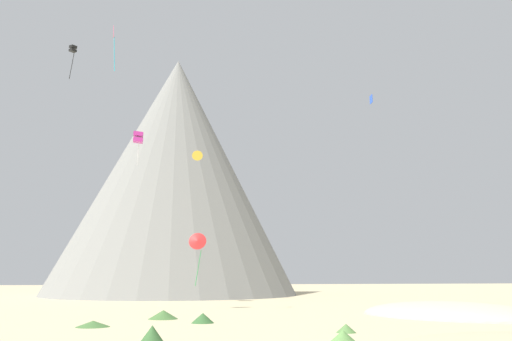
{
  "coord_description": "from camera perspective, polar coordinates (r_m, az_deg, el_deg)",
  "views": [
    {
      "loc": [
        -8.57,
        -28.28,
        4.01
      ],
      "look_at": [
        3.81,
        34.47,
        16.78
      ],
      "focal_mm": 36.78,
      "sensor_mm": 36.0,
      "label": 1
    }
  ],
  "objects": [
    {
      "name": "bush_low_patch",
      "position": [
        39.25,
        9.77,
        -16.55
      ],
      "size": [
        1.68,
        1.68,
        0.62
      ],
      "primitive_type": "cone",
      "rotation": [
        0.0,
        0.0,
        1.38
      ],
      "color": "#568442",
      "rests_on": "ground_plane"
    },
    {
      "name": "rock_massif",
      "position": [
        112.71,
        -9.25,
        -0.79
      ],
      "size": [
        71.41,
        71.41,
        50.82
      ],
      "color": "gray",
      "rests_on": "ground_plane"
    },
    {
      "name": "bush_far_left",
      "position": [
        29.93,
        9.47,
        -17.8
      ],
      "size": [
        2.91,
        2.91,
        1.09
      ],
      "primitive_type": "cone",
      "rotation": [
        0.0,
        0.0,
        1.43
      ],
      "color": "#568442",
      "rests_on": "ground_plane"
    },
    {
      "name": "bush_mid_center",
      "position": [
        33.67,
        -11.23,
        -17.05
      ],
      "size": [
        2.13,
        2.13,
        1.03
      ],
      "primitive_type": "cone",
      "rotation": [
        0.0,
        0.0,
        0.82
      ],
      "color": "#386633",
      "rests_on": "ground_plane"
    },
    {
      "name": "kite_magenta_mid",
      "position": [
        79.33,
        -12.69,
        3.52
      ],
      "size": [
        1.45,
        1.39,
        4.98
      ],
      "rotation": [
        0.0,
        0.0,
        4.7
      ],
      "color": "#D1339E"
    },
    {
      "name": "bush_near_left",
      "position": [
        51.11,
        -10.05,
        -15.17
      ],
      "size": [
        3.4,
        3.4,
        0.81
      ],
      "primitive_type": "cone",
      "rotation": [
        0.0,
        0.0,
        3.4
      ],
      "color": "#477238",
      "rests_on": "ground_plane"
    },
    {
      "name": "kite_gold_mid",
      "position": [
        87.82,
        -6.4,
        1.61
      ],
      "size": [
        1.82,
        0.58,
        1.8
      ],
      "rotation": [
        0.0,
        0.0,
        3.05
      ],
      "color": "gold"
    },
    {
      "name": "bush_near_right",
      "position": [
        46.47,
        -5.81,
        -15.67
      ],
      "size": [
        2.72,
        2.72,
        0.84
      ],
      "primitive_type": "cone",
      "rotation": [
        0.0,
        0.0,
        5.29
      ],
      "color": "#386633",
      "rests_on": "ground_plane"
    },
    {
      "name": "kite_red_low",
      "position": [
        64.89,
        -6.38,
        -7.7
      ],
      "size": [
        2.27,
        1.24,
        6.45
      ],
      "rotation": [
        0.0,
        0.0,
        6.08
      ],
      "color": "red"
    },
    {
      "name": "dune_foreground_left",
      "position": [
        57.0,
        20.44,
        -14.64
      ],
      "size": [
        20.27,
        22.87,
        2.85
      ],
      "primitive_type": "ellipsoid",
      "rotation": [
        0.0,
        0.0,
        2.06
      ],
      "color": "beige",
      "rests_on": "ground_plane"
    },
    {
      "name": "kite_blue_high",
      "position": [
        69.97,
        12.41,
        7.58
      ],
      "size": [
        0.15,
        0.88,
        1.23
      ],
      "rotation": [
        0.0,
        0.0,
        0.83
      ],
      "color": "blue"
    },
    {
      "name": "kite_black_high",
      "position": [
        82.06,
        -19.3,
        12.31
      ],
      "size": [
        1.19,
        1.19,
        5.09
      ],
      "rotation": [
        0.0,
        0.0,
        3.87
      ],
      "color": "black"
    },
    {
      "name": "kite_rainbow_high",
      "position": [
        62.51,
        -15.21,
        13.55
      ],
      "size": [
        0.47,
        0.77,
        5.35
      ],
      "rotation": [
        0.0,
        0.0,
        0.84
      ],
      "color": "#E5668C"
    },
    {
      "name": "bush_scatter_east",
      "position": [
        44.79,
        -17.31,
        -15.63
      ],
      "size": [
        3.39,
        3.39,
        0.48
      ],
      "primitive_type": "cone",
      "rotation": [
        0.0,
        0.0,
        3.46
      ],
      "color": "#477238",
      "rests_on": "ground_plane"
    }
  ]
}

